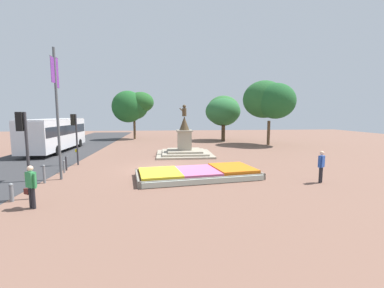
{
  "coord_description": "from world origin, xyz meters",
  "views": [
    {
      "loc": [
        0.35,
        -17.13,
        3.68
      ],
      "look_at": [
        2.25,
        1.16,
        1.53
      ],
      "focal_mm": 24.0,
      "sensor_mm": 36.0,
      "label": 1
    }
  ],
  "objects": [
    {
      "name": "street_asphalt_strip",
      "position": [
        -10.04,
        0.0,
        0.01
      ],
      "size": [
        7.3,
        71.36,
        0.01
      ],
      "primitive_type": "cube",
      "color": "#333335",
      "rests_on": "ground_plane"
    },
    {
      "name": "traffic_light_near_crossing",
      "position": [
        -5.62,
        -5.65,
        2.59
      ],
      "size": [
        0.42,
        0.3,
        3.77
      ],
      "color": "#2D2D33",
      "rests_on": "ground_plane"
    },
    {
      "name": "city_bus",
      "position": [
        -10.49,
        9.35,
        1.85
      ],
      "size": [
        2.68,
        10.09,
        3.21
      ],
      "color": "silver",
      "rests_on": "ground_plane"
    },
    {
      "name": "park_tree_far_right",
      "position": [
        -4.28,
        21.1,
        4.88
      ],
      "size": [
        5.96,
        4.46,
        7.0
      ],
      "color": "brown",
      "rests_on": "ground_plane"
    },
    {
      "name": "kerb_bollard_mid_a",
      "position": [
        -6.12,
        -3.0,
        0.53
      ],
      "size": [
        0.14,
        0.14,
        1.01
      ],
      "color": "slate",
      "rests_on": "ground_plane"
    },
    {
      "name": "kerb_bollard_south",
      "position": [
        -6.13,
        -5.92,
        0.43
      ],
      "size": [
        0.17,
        0.17,
        0.8
      ],
      "color": "slate",
      "rests_on": "ground_plane"
    },
    {
      "name": "banner_pole",
      "position": [
        -5.55,
        -2.26,
        4.04
      ],
      "size": [
        0.14,
        1.27,
        7.23
      ],
      "color": "#4C5156",
      "rests_on": "ground_plane"
    },
    {
      "name": "kerb_bollard_north",
      "position": [
        -6.13,
        0.11,
        0.5
      ],
      "size": [
        0.12,
        0.12,
        0.95
      ],
      "color": "#2D2D33",
      "rests_on": "ground_plane"
    },
    {
      "name": "statue_monument",
      "position": [
        2.04,
        5.74,
        0.74
      ],
      "size": [
        4.92,
        4.92,
        4.51
      ],
      "color": "gray",
      "rests_on": "ground_plane"
    },
    {
      "name": "kerb_bollard_mid_b",
      "position": [
        -6.0,
        -0.59,
        0.43
      ],
      "size": [
        0.12,
        0.12,
        0.82
      ],
      "color": "slate",
      "rests_on": "ground_plane"
    },
    {
      "name": "ground_plane",
      "position": [
        0.0,
        0.0,
        0.0
      ],
      "size": [
        81.55,
        81.55,
        0.0
      ],
      "primitive_type": "plane",
      "color": "brown"
    },
    {
      "name": "pedestrian_near_planter",
      "position": [
        8.62,
        -4.45,
        1.0
      ],
      "size": [
        0.47,
        0.41,
        1.73
      ],
      "color": "black",
      "rests_on": "ground_plane"
    },
    {
      "name": "flower_planter",
      "position": [
        2.27,
        -2.61,
        0.23
      ],
      "size": [
        7.43,
        4.28,
        0.52
      ],
      "color": "#38281C",
      "rests_on": "ground_plane"
    },
    {
      "name": "park_tree_behind_statue",
      "position": [
        12.46,
        12.49,
        5.34
      ],
      "size": [
        5.64,
        6.1,
        7.65
      ],
      "color": "brown",
      "rests_on": "ground_plane"
    },
    {
      "name": "park_tree_far_left",
      "position": [
        8.36,
        18.12,
        4.07
      ],
      "size": [
        5.05,
        5.56,
        6.24
      ],
      "color": "#4C3823",
      "rests_on": "ground_plane"
    },
    {
      "name": "pedestrian_with_handbag",
      "position": [
        -4.88,
        -6.83,
        0.96
      ],
      "size": [
        0.65,
        0.49,
        1.71
      ],
      "color": "black",
      "rests_on": "ground_plane"
    },
    {
      "name": "traffic_light_mid_block",
      "position": [
        -6.11,
        1.98,
        2.53
      ],
      "size": [
        0.41,
        0.29,
        3.68
      ],
      "color": "#2D2D33",
      "rests_on": "ground_plane"
    }
  ]
}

